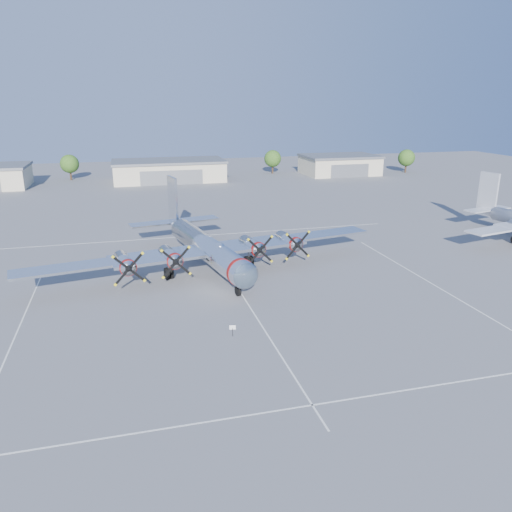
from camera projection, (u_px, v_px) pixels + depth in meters
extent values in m
plane|color=#5D5D5F|center=(240.00, 292.00, 54.94)|extent=(260.00, 260.00, 0.00)
cube|color=silver|center=(16.00, 335.00, 44.96)|extent=(0.15, 40.00, 0.01)
cube|color=silver|center=(252.00, 310.00, 50.33)|extent=(0.15, 40.00, 0.01)
cube|color=silver|center=(442.00, 290.00, 55.70)|extent=(0.15, 40.00, 0.01)
cube|color=silver|center=(312.00, 405.00, 34.65)|extent=(60.00, 0.15, 0.01)
cube|color=silver|center=(204.00, 235.00, 78.00)|extent=(60.00, 0.15, 0.01)
cube|color=beige|center=(169.00, 172.00, 129.85)|extent=(28.00, 14.00, 4.80)
cube|color=slate|center=(168.00, 161.00, 129.05)|extent=(28.60, 14.60, 0.60)
cube|color=slate|center=(172.00, 178.00, 123.53)|extent=(15.40, 0.20, 3.60)
cube|color=beige|center=(339.00, 166.00, 141.57)|extent=(20.00, 14.00, 4.80)
cube|color=slate|center=(340.00, 156.00, 140.77)|extent=(20.60, 14.60, 0.60)
cube|color=slate|center=(350.00, 171.00, 135.25)|extent=(11.00, 0.20, 3.60)
cylinder|color=#382619|center=(71.00, 175.00, 131.43)|extent=(0.50, 0.50, 2.80)
sphere|color=#274C15|center=(70.00, 164.00, 130.58)|extent=(4.80, 4.80, 4.80)
cylinder|color=#382619|center=(273.00, 169.00, 143.01)|extent=(0.50, 0.50, 2.80)
sphere|color=#274C15|center=(273.00, 159.00, 142.16)|extent=(4.80, 4.80, 4.80)
cylinder|color=#382619|center=(406.00, 168.00, 144.91)|extent=(0.50, 0.50, 2.80)
sphere|color=#274C15|center=(406.00, 158.00, 144.06)|extent=(4.80, 4.80, 4.80)
cylinder|color=black|center=(233.00, 332.00, 44.63)|extent=(0.06, 0.06, 0.82)
cube|color=white|center=(233.00, 327.00, 44.49)|extent=(0.56, 0.14, 0.41)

